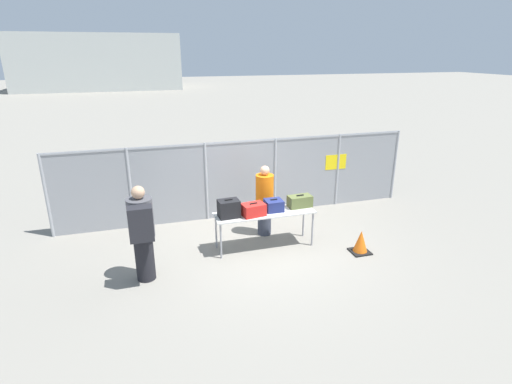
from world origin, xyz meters
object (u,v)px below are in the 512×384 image
inspection_table (265,215)px  security_worker_near (265,200)px  suitcase_navy (274,205)px  traveler_hooded (142,231)px  suitcase_black (229,209)px  suitcase_red (253,210)px  suitcase_olive (300,201)px  traffic_cone (361,242)px  utility_trailer (281,175)px

inspection_table → security_worker_near: (0.19, 0.61, 0.11)m
suitcase_navy → security_worker_near: size_ratio=0.22×
suitcase_navy → traveler_hooded: 2.81m
suitcase_black → suitcase_red: (0.50, -0.06, -0.06)m
suitcase_navy → suitcase_olive: (0.61, 0.04, 0.01)m
traveler_hooded → traffic_cone: 4.42m
suitcase_navy → suitcase_red: bearing=-165.1°
suitcase_red → traffic_cone: size_ratio=1.02×
suitcase_red → traveler_hooded: traveler_hooded is taller
utility_trailer → suitcase_olive: bearing=-104.1°
suitcase_black → security_worker_near: security_worker_near is taller
inspection_table → traveler_hooded: 2.60m
suitcase_black → inspection_table: bearing=1.4°
suitcase_black → suitcase_navy: suitcase_black is taller
suitcase_navy → suitcase_olive: 0.61m
inspection_table → traveler_hooded: traveler_hooded is taller
suitcase_black → utility_trailer: (2.52, 3.73, -0.59)m
inspection_table → traveler_hooded: bearing=-165.2°
suitcase_red → traffic_cone: bearing=-19.4°
inspection_table → suitcase_red: suitcase_red is taller
traffic_cone → utility_trailer: bearing=91.3°
suitcase_black → utility_trailer: 4.54m
traveler_hooded → suitcase_red: bearing=23.3°
security_worker_near → traffic_cone: size_ratio=3.31×
suitcase_navy → utility_trailer: 4.00m
suitcase_navy → security_worker_near: (-0.02, 0.56, -0.07)m
traffic_cone → suitcase_red: bearing=160.6°
traffic_cone → suitcase_navy: bearing=151.7°
suitcase_red → traffic_cone: suitcase_red is taller
suitcase_olive → security_worker_near: security_worker_near is taller
traveler_hooded → suitcase_olive: bearing=21.4°
inspection_table → suitcase_olive: suitcase_olive is taller
suitcase_navy → traveler_hooded: traveler_hooded is taller
traveler_hooded → utility_trailer: traveler_hooded is taller
suitcase_olive → traveler_hooded: bearing=-167.4°
suitcase_navy → suitcase_olive: bearing=3.5°
inspection_table → suitcase_black: size_ratio=4.82×
inspection_table → suitcase_navy: 0.29m
suitcase_olive → traveler_hooded: size_ratio=0.29×
suitcase_olive → security_worker_near: (-0.63, 0.52, -0.08)m
security_worker_near → traffic_cone: bearing=137.8°
utility_trailer → suitcase_black: bearing=-124.0°
suitcase_black → suitcase_olive: (1.60, 0.11, -0.06)m
inspection_table → suitcase_olive: size_ratio=4.05×
suitcase_black → security_worker_near: (0.97, 0.63, -0.14)m
inspection_table → traffic_cone: 2.09m
suitcase_red → suitcase_navy: 0.51m
traveler_hooded → utility_trailer: size_ratio=0.52×
security_worker_near → utility_trailer: (1.55, 3.10, -0.46)m
inspection_table → suitcase_red: 0.34m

